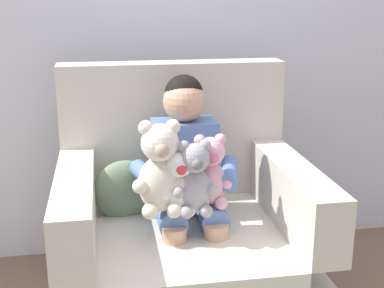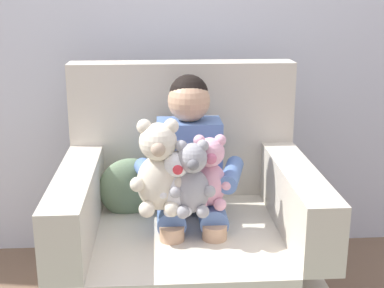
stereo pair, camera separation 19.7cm
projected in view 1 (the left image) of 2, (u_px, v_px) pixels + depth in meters
The scene contains 7 objects.
armchair at pixel (184, 243), 2.19m from camera, with size 0.98×0.88×1.03m.
seated_child at pixel (187, 169), 2.12m from camera, with size 0.45×0.39×0.82m.
plush_cream at pixel (160, 170), 1.92m from camera, with size 0.21×0.17×0.35m.
plush_pink at pixel (210, 173), 1.99m from camera, with size 0.17×0.14×0.28m.
plush_grey at pixel (195, 180), 1.92m from camera, with size 0.17×0.14×0.28m.
plush_white at pixel (180, 183), 1.93m from camera, with size 0.15×0.12×0.25m.
throw_pillow at pixel (125, 190), 2.20m from camera, with size 0.26×0.12×0.26m, color slate.
Camera 1 is at (-0.30, -1.91, 1.34)m, focal length 49.72 mm.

